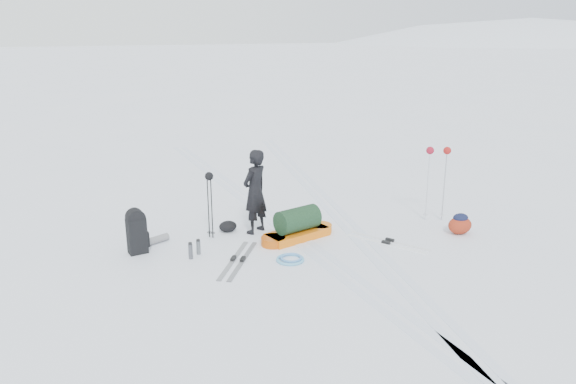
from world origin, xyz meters
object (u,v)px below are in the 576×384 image
Objects in this scene: pulk_sled at (297,227)px; ski_poles_black at (209,184)px; expedition_rucksack at (139,232)px; skier at (255,192)px.

ski_poles_black reaches higher than pulk_sled.
pulk_sled is at bearing -26.71° from ski_poles_black.
skier is at bearing -4.31° from expedition_rucksack.
skier is 1.28× the size of ski_poles_black.
pulk_sled is 1.28× the size of ski_poles_black.
ski_poles_black is (1.32, 0.23, 0.66)m from expedition_rucksack.
pulk_sled is at bearing -17.57° from expedition_rucksack.
expedition_rucksack is 0.64× the size of ski_poles_black.
expedition_rucksack is 1.49m from ski_poles_black.
expedition_rucksack is (-2.18, -0.21, -0.44)m from skier.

